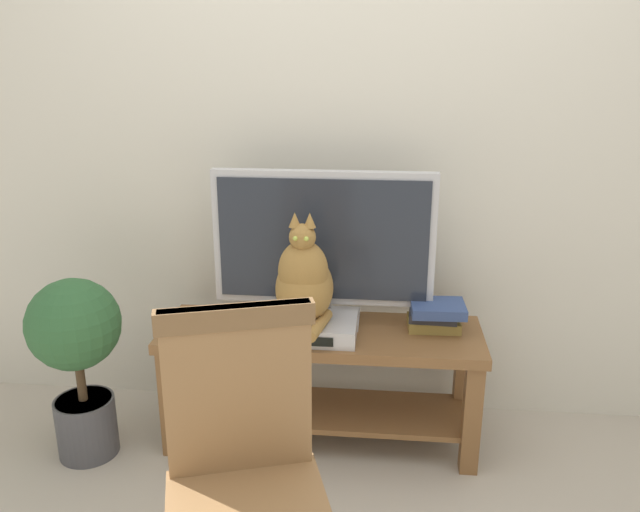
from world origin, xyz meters
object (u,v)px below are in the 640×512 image
tv (323,244)px  media_box (305,328)px  tv_stand (321,364)px  cat (304,281)px  wooden_chair (244,469)px  potted_plant (77,350)px  book_stack (435,315)px

tv → media_box: (-0.06, -0.15, -0.31)m
tv_stand → tv: (0.00, 0.09, 0.50)m
tv → cat: tv is taller
tv_stand → wooden_chair: (-0.10, -1.00, 0.21)m
tv_stand → media_box: media_box is taller
media_box → tv: bearing=68.5°
media_box → potted_plant: potted_plant is taller
wooden_chair → potted_plant: bearing=136.8°
media_box → cat: 0.21m
wooden_chair → book_stack: bearing=61.9°
tv → wooden_chair: (-0.10, -1.09, -0.29)m
tv_stand → media_box: size_ratio=3.17×
tv → cat: bearing=-109.5°
media_box → cat: size_ratio=0.92×
tv_stand → book_stack: (0.46, 0.06, 0.22)m
book_stack → potted_plant: (-1.42, -0.25, -0.10)m
tv → cat: size_ratio=2.00×
wooden_chair → potted_plant: (-0.86, 0.80, -0.10)m
tv_stand → cat: bearing=-127.3°
media_box → tv_stand: bearing=46.5°
tv_stand → cat: size_ratio=2.91×
cat → wooden_chair: bearing=-92.6°
book_stack → media_box: bearing=-167.2°
cat → potted_plant: bearing=-172.3°
tv_stand → book_stack: 0.52m
cat → wooden_chair: cat is taller
media_box → wooden_chair: bearing=-92.5°
book_stack → tv: bearing=175.9°
cat → book_stack: 0.57m
wooden_chair → tv_stand: bearing=84.2°
tv → cat: 0.20m
book_stack → wooden_chair: bearing=-118.1°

